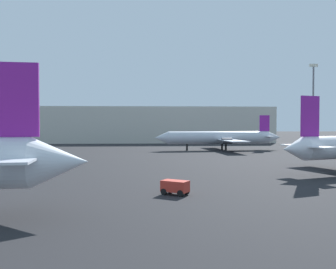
% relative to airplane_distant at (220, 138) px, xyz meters
% --- Properties ---
extents(airplane_distant, '(31.75, 24.91, 8.56)m').
position_rel_airplane_distant_xyz_m(airplane_distant, '(0.00, 0.00, 0.00)').
color(airplane_distant, silver).
rests_on(airplane_distant, ground_plane).
extents(baggage_cart, '(2.72, 2.38, 1.30)m').
position_rel_airplane_distant_xyz_m(baggage_cart, '(-15.29, -55.86, -2.32)').
color(baggage_cart, red).
rests_on(baggage_cart, ground_plane).
extents(light_mast_right, '(2.40, 0.50, 23.70)m').
position_rel_airplane_distant_xyz_m(light_mast_right, '(30.23, 15.21, 10.08)').
color(light_mast_right, slate).
rests_on(light_mast_right, ground_plane).
extents(terminal_building, '(92.00, 22.46, 12.15)m').
position_rel_airplane_distant_xyz_m(terminal_building, '(-20.62, 42.86, 3.00)').
color(terminal_building, beige).
rests_on(terminal_building, ground_plane).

